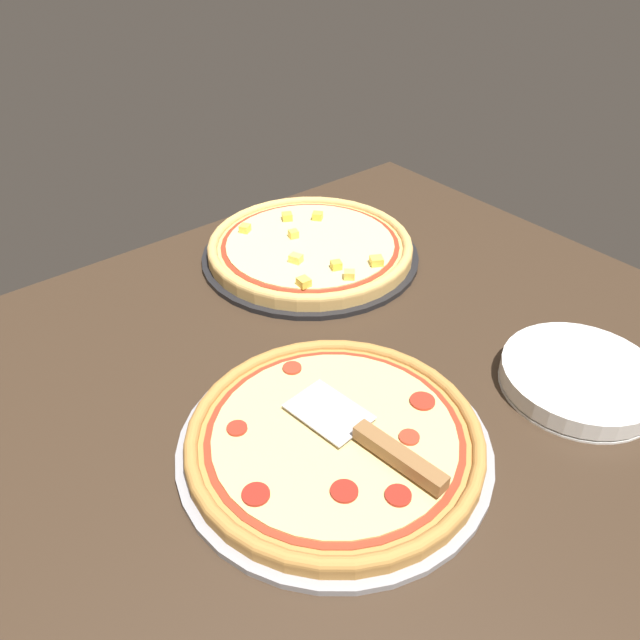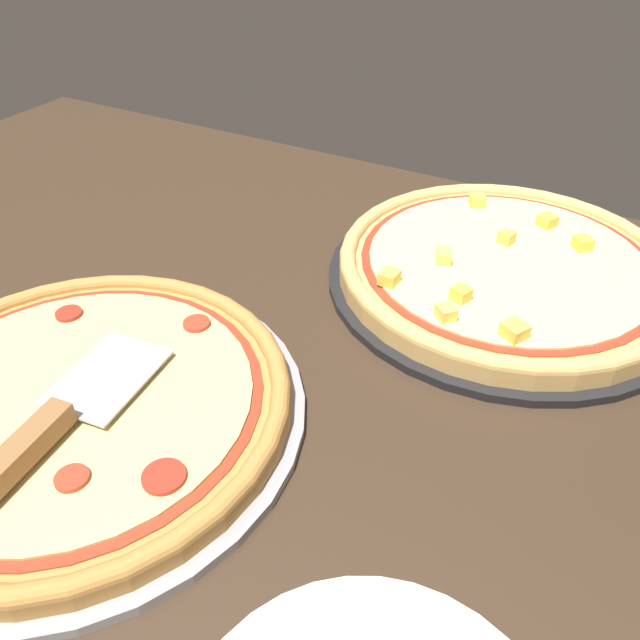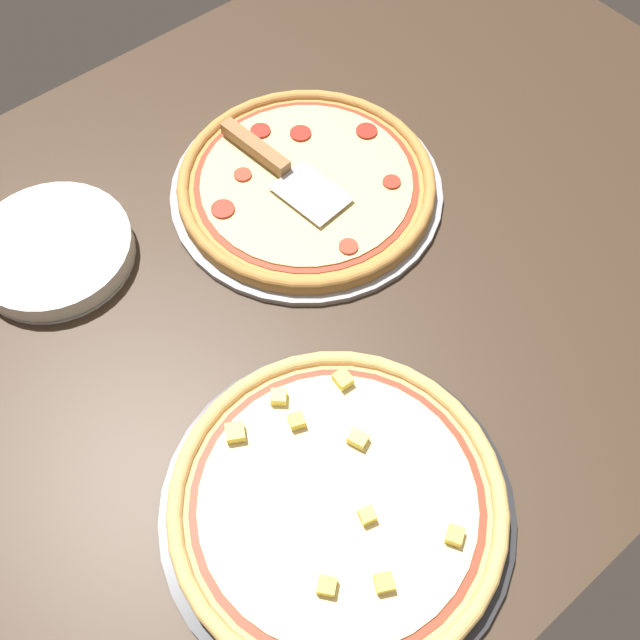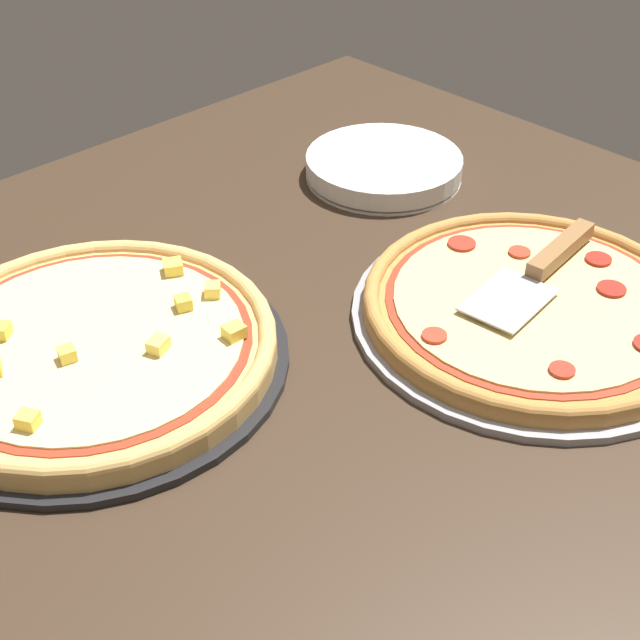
# 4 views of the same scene
# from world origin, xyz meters

# --- Properties ---
(ground_plane) EXTENTS (1.47, 1.12, 0.04)m
(ground_plane) POSITION_xyz_m (0.00, 0.00, -0.02)
(ground_plane) COLOR #38281C
(pizza_pan_front) EXTENTS (0.42, 0.42, 0.01)m
(pizza_pan_front) POSITION_xyz_m (-0.01, -0.10, 0.01)
(pizza_pan_front) COLOR #939399
(pizza_pan_front) RESTS_ON ground_plane
(pizza_front) EXTENTS (0.40, 0.40, 0.03)m
(pizza_front) POSITION_xyz_m (-0.01, -0.10, 0.02)
(pizza_front) COLOR #B77F3D
(pizza_front) RESTS_ON pizza_pan_front
(pizza_pan_back) EXTENTS (0.43, 0.43, 0.01)m
(pizza_pan_back) POSITION_xyz_m (0.27, 0.31, 0.01)
(pizza_pan_back) COLOR black
(pizza_pan_back) RESTS_ON ground_plane
(pizza_back) EXTENTS (0.40, 0.40, 0.04)m
(pizza_back) POSITION_xyz_m (0.27, 0.31, 0.03)
(pizza_back) COLOR #DBAD60
(pizza_back) RESTS_ON pizza_pan_back
(serving_spatula) EXTENTS (0.09, 0.25, 0.02)m
(serving_spatula) POSITION_xyz_m (0.01, -0.16, 0.04)
(serving_spatula) COLOR #B7B7BC
(serving_spatula) RESTS_ON pizza_front
(plate_stack) EXTENTS (0.23, 0.23, 0.04)m
(plate_stack) POSITION_xyz_m (0.35, -0.24, 0.02)
(plate_stack) COLOR white
(plate_stack) RESTS_ON ground_plane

